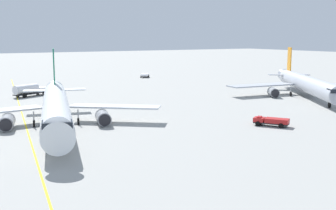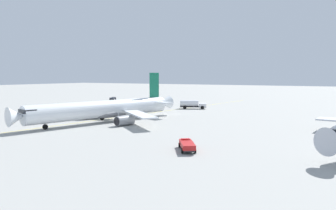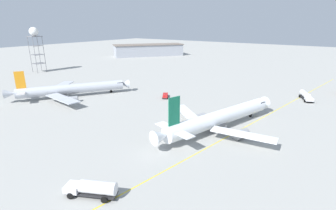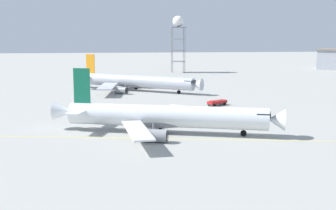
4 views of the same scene
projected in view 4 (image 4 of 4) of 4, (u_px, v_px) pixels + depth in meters
ground_plane at (162, 132)px, 85.60m from camera, size 600.00×600.00×0.00m
airliner_main at (164, 117)px, 84.13m from camera, size 32.90×42.43×11.78m
airliner_secondary at (134, 82)px, 142.35m from camera, size 31.81×39.88×11.04m
ops_pickup_truck at (217, 102)px, 115.05m from camera, size 4.52×5.53×1.41m
radar_tower at (178, 26)px, 201.20m from camera, size 6.21×6.21×24.92m
taxiway_centreline at (196, 139)px, 79.88m from camera, size 29.39×173.52×0.01m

